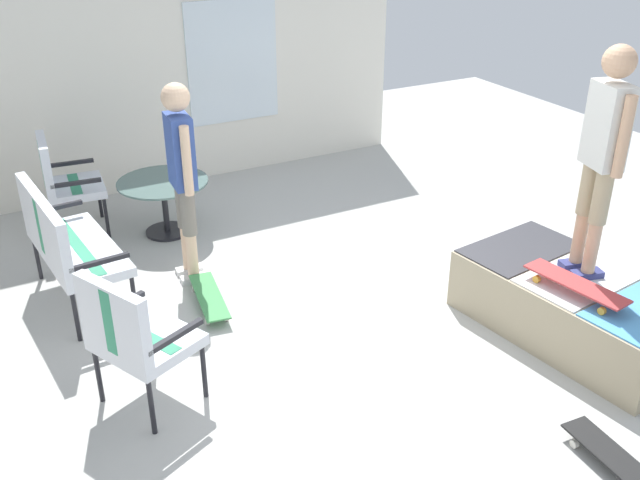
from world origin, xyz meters
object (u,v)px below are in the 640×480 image
at_px(skate_ramp, 579,303).
at_px(patio_chair_by_wall, 132,332).
at_px(skateboard_by_bench, 209,297).
at_px(patio_table, 164,196).
at_px(person_skater, 604,146).
at_px(skateboard_spare, 618,462).
at_px(patio_chair_near_house, 61,177).
at_px(patio_bench, 62,239).
at_px(person_watching, 182,168).
at_px(skateboard_on_ramp, 576,284).

height_order(skate_ramp, patio_chair_by_wall, patio_chair_by_wall).
distance_m(skate_ramp, skateboard_by_bench, 3.01).
xyz_separation_m(patio_table, person_skater, (-3.23, -2.34, 1.14)).
relative_size(patio_table, skateboard_spare, 1.11).
bearing_deg(skateboard_spare, patio_chair_near_house, 24.44).
bearing_deg(skate_ramp, patio_bench, 55.97).
height_order(patio_chair_by_wall, patio_table, patio_chair_by_wall).
height_order(person_watching, skateboard_by_bench, person_watching).
distance_m(skateboard_by_bench, skateboard_on_ramp, 2.94).
xyz_separation_m(patio_bench, patio_table, (0.94, -1.13, -0.21)).
bearing_deg(skateboard_by_bench, skateboard_on_ramp, -131.61).
relative_size(patio_table, skateboard_by_bench, 1.10).
xyz_separation_m(patio_bench, skateboard_on_ramp, (-2.51, -3.17, -0.02)).
xyz_separation_m(skate_ramp, skateboard_spare, (-1.26, 0.93, -0.17)).
relative_size(person_watching, skateboard_spare, 2.21).
distance_m(patio_chair_near_house, patio_chair_by_wall, 3.02).
height_order(patio_chair_by_wall, skateboard_spare, patio_chair_by_wall).
relative_size(patio_table, person_skater, 0.51).
relative_size(skateboard_by_bench, skateboard_spare, 1.01).
height_order(patio_bench, person_watching, person_watching).
xyz_separation_m(patio_chair_near_house, skateboard_by_bench, (-2.00, -0.76, -0.53)).
bearing_deg(patio_bench, person_watching, -92.32).
relative_size(skate_ramp, person_watching, 1.10).
bearing_deg(skateboard_on_ramp, person_skater, -52.74).
distance_m(patio_chair_near_house, person_skater, 4.99).
bearing_deg(skateboard_by_bench, patio_table, -4.33).
bearing_deg(patio_chair_by_wall, patio_bench, 4.89).
distance_m(skate_ramp, skateboard_on_ramp, 0.48).
xyz_separation_m(person_watching, person_skater, (-2.24, -2.43, 0.49)).
relative_size(patio_table, person_watching, 0.50).
bearing_deg(person_skater, person_watching, 47.30).
relative_size(skate_ramp, skateboard_spare, 2.43).
relative_size(skateboard_spare, skateboard_on_ramp, 0.99).
distance_m(person_watching, skateboard_by_bench, 1.12).
xyz_separation_m(patio_chair_near_house, person_skater, (-3.70, -3.22, 0.93)).
bearing_deg(patio_bench, patio_table, -50.10).
bearing_deg(patio_chair_near_house, skateboard_spare, -155.56).
relative_size(patio_bench, patio_chair_by_wall, 1.27).
height_order(person_skater, skateboard_by_bench, person_skater).
bearing_deg(skateboard_by_bench, person_watching, -3.27).
bearing_deg(skateboard_on_ramp, patio_chair_near_house, 36.68).
relative_size(skate_ramp, skateboard_by_bench, 2.40).
bearing_deg(patio_table, patio_bench, 129.90).
distance_m(skate_ramp, patio_chair_near_house, 4.95).
relative_size(skate_ramp, skateboard_on_ramp, 2.40).
relative_size(patio_table, skateboard_on_ramp, 1.10).
distance_m(skate_ramp, person_watching, 3.43).
xyz_separation_m(patio_bench, skateboard_by_bench, (-0.59, -1.01, -0.53)).
height_order(person_watching, skateboard_on_ramp, person_watching).
bearing_deg(skateboard_by_bench, skate_ramp, -125.51).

